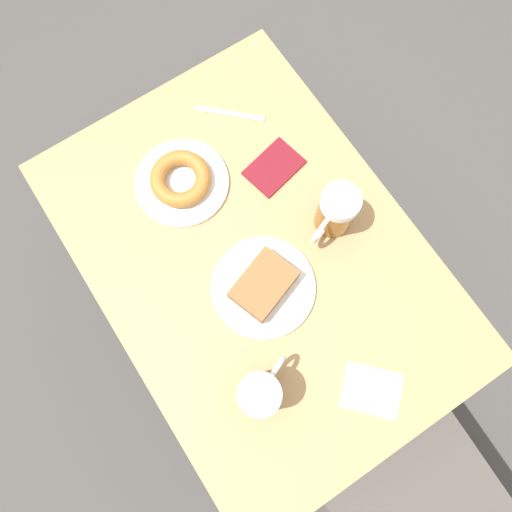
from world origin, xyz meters
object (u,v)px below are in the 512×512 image
object	(u,v)px
napkin_folded	(372,390)
plate_with_donut	(181,180)
plate_with_cake	(263,286)
fork	(230,114)
passport_near_edge	(274,167)
beer_mug_left	(336,212)
beer_mug_center	(260,392)

from	to	relation	value
napkin_folded	plate_with_donut	bearing A→B (deg)	-81.74
plate_with_cake	fork	size ratio (longest dim) A/B	1.73
plate_with_donut	passport_near_edge	xyz separation A→B (m)	(-0.20, 0.08, -0.01)
plate_with_cake	beer_mug_left	bearing A→B (deg)	-168.84
passport_near_edge	beer_mug_center	bearing A→B (deg)	52.81
beer_mug_center	passport_near_edge	xyz separation A→B (m)	(-0.30, -0.40, -0.06)
plate_with_cake	napkin_folded	bearing A→B (deg)	102.50
plate_with_donut	beer_mug_left	size ratio (longest dim) A/B	1.59
plate_with_donut	beer_mug_center	bearing A→B (deg)	77.68
fork	passport_near_edge	distance (m)	0.17
beer_mug_left	napkin_folded	world-z (taller)	beer_mug_left
plate_with_donut	beer_mug_center	size ratio (longest dim) A/B	1.59
beer_mug_left	beer_mug_center	xyz separation A→B (m)	(0.33, 0.22, 0.00)
plate_with_cake	fork	distance (m)	0.42
plate_with_donut	napkin_folded	bearing A→B (deg)	98.26
passport_near_edge	plate_with_cake	bearing A→B (deg)	51.42
plate_with_donut	fork	size ratio (longest dim) A/B	1.65
plate_with_donut	plate_with_cake	bearing A→B (deg)	93.97
beer_mug_center	napkin_folded	distance (m)	0.24
napkin_folded	fork	bearing A→B (deg)	-98.13
plate_with_donut	fork	distance (m)	0.21
beer_mug_left	napkin_folded	size ratio (longest dim) A/B	0.90
napkin_folded	passport_near_edge	distance (m)	0.53
plate_with_donut	fork	bearing A→B (deg)	-154.49
plate_with_cake	fork	world-z (taller)	plate_with_cake
beer_mug_left	fork	bearing A→B (deg)	-83.03
plate_with_cake	fork	bearing A→B (deg)	-112.89
plate_with_donut	passport_near_edge	distance (m)	0.21
beer_mug_center	passport_near_edge	distance (m)	0.50
beer_mug_center	napkin_folded	bearing A→B (deg)	147.42
fork	napkin_folded	bearing A→B (deg)	81.87
beer_mug_left	passport_near_edge	xyz separation A→B (m)	(0.03, -0.18, -0.06)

